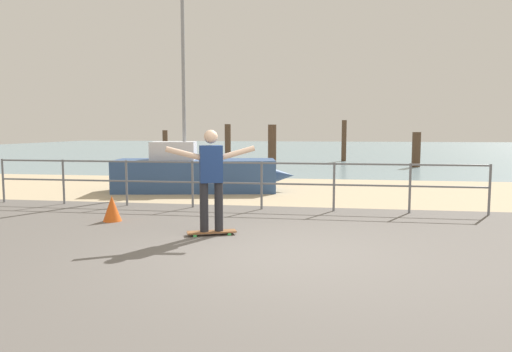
{
  "coord_description": "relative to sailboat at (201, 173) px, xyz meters",
  "views": [
    {
      "loc": [
        0.73,
        -6.36,
        1.75
      ],
      "look_at": [
        -0.58,
        2.0,
        0.9
      ],
      "focal_mm": 33.0,
      "sensor_mm": 36.0,
      "label": 1
    }
  ],
  "objects": [
    {
      "name": "sailboat",
      "position": [
        0.0,
        0.0,
        0.0
      ],
      "size": [
        5.06,
        2.16,
        5.43
      ],
      "color": "#335184",
      "rests_on": "ground"
    },
    {
      "name": "groyne_post_3",
      "position": [
        4.29,
        13.19,
        0.59
      ],
      "size": [
        0.26,
        0.26,
        2.23
      ],
      "primitive_type": "cylinder",
      "color": "#513826",
      "rests_on": "ground"
    },
    {
      "name": "ground_plane",
      "position": [
        2.79,
        -7.29,
        -0.52
      ],
      "size": [
        24.0,
        10.0,
        0.04
      ],
      "primitive_type": "cube",
      "color": "#605B56",
      "rests_on": "ground"
    },
    {
      "name": "sea_surface",
      "position": [
        2.79,
        28.71,
        -0.52
      ],
      "size": [
        72.0,
        50.0,
        0.04
      ],
      "primitive_type": "cube",
      "color": "#75939E",
      "rests_on": "ground"
    },
    {
      "name": "beach_strip",
      "position": [
        2.79,
        0.71,
        -0.52
      ],
      "size": [
        24.0,
        6.0,
        0.04
      ],
      "primitive_type": "cube",
      "color": "tan",
      "rests_on": "ground"
    },
    {
      "name": "groyne_post_1",
      "position": [
        -2.02,
        12.71,
        0.49
      ],
      "size": [
        0.33,
        0.33,
        2.02
      ],
      "primitive_type": "cylinder",
      "color": "#513826",
      "rests_on": "ground"
    },
    {
      "name": "railing_fence",
      "position": [
        1.32,
        -2.69,
        0.17
      ],
      "size": [
        10.84,
        0.05,
        1.05
      ],
      "color": "slate",
      "rests_on": "ground"
    },
    {
      "name": "groyne_post_0",
      "position": [
        -5.17,
        11.47,
        0.32
      ],
      "size": [
        0.27,
        0.27,
        1.69
      ],
      "primitive_type": "cylinder",
      "color": "#513826",
      "rests_on": "ground"
    },
    {
      "name": "groyne_post_2",
      "position": [
        1.13,
        7.01,
        0.44
      ],
      "size": [
        0.35,
        0.35,
        1.93
      ],
      "primitive_type": "cylinder",
      "color": "#513826",
      "rests_on": "ground"
    },
    {
      "name": "skateboard",
      "position": [
        1.64,
        -5.3,
        -0.46
      ],
      "size": [
        0.82,
        0.48,
        0.08
      ],
      "color": "brown",
      "rests_on": "ground"
    },
    {
      "name": "traffic_cone",
      "position": [
        -0.5,
        -4.46,
        -0.27
      ],
      "size": [
        0.36,
        0.36,
        0.5
      ],
      "primitive_type": "cone",
      "color": "#E55919",
      "rests_on": "ground"
    },
    {
      "name": "skateboarder",
      "position": [
        1.64,
        -5.3,
        0.49
      ],
      "size": [
        1.38,
        0.61,
        1.65
      ],
      "color": "#26262B",
      "rests_on": "skateboard"
    },
    {
      "name": "groyne_post_4",
      "position": [
        7.44,
        9.69,
        0.28
      ],
      "size": [
        0.38,
        0.38,
        1.61
      ],
      "primitive_type": "cylinder",
      "color": "#513826",
      "rests_on": "ground"
    }
  ]
}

